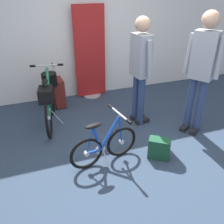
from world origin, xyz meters
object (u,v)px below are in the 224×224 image
(floor_banner_stand, at_px, (90,58))
(folding_bike_foreground, at_px, (104,145))
(display_bike_left, at_px, (49,97))
(rolling_suitcase, at_px, (59,92))
(visitor_browsing, at_px, (202,67))
(backpack_on_floor, at_px, (159,148))
(visitor_near_wall, at_px, (140,66))

(floor_banner_stand, distance_m, folding_bike_foreground, 2.18)
(floor_banner_stand, height_order, folding_bike_foreground, floor_banner_stand)
(display_bike_left, relative_size, rolling_suitcase, 1.61)
(folding_bike_foreground, xyz_separation_m, rolling_suitcase, (-0.31, 1.84, 0.01))
(floor_banner_stand, distance_m, display_bike_left, 1.27)
(display_bike_left, height_order, visitor_browsing, visitor_browsing)
(visitor_browsing, relative_size, backpack_on_floor, 5.56)
(backpack_on_floor, bearing_deg, rolling_suitcase, 117.39)
(visitor_near_wall, bearing_deg, display_bike_left, 161.67)
(visitor_browsing, bearing_deg, backpack_on_floor, -152.02)
(visitor_near_wall, bearing_deg, rolling_suitcase, 138.25)
(floor_banner_stand, bearing_deg, backpack_on_floor, -81.48)
(backpack_on_floor, bearing_deg, display_bike_left, 131.48)
(visitor_browsing, height_order, rolling_suitcase, visitor_browsing)
(visitor_browsing, relative_size, rolling_suitcase, 2.18)
(folding_bike_foreground, height_order, backpack_on_floor, folding_bike_foreground)
(folding_bike_foreground, bearing_deg, floor_banner_stand, 79.41)
(backpack_on_floor, bearing_deg, visitor_near_wall, 82.59)
(backpack_on_floor, bearing_deg, folding_bike_foreground, 167.41)
(floor_banner_stand, distance_m, rolling_suitcase, 0.90)
(folding_bike_foreground, distance_m, visitor_browsing, 1.77)
(visitor_near_wall, relative_size, visitor_browsing, 0.94)
(rolling_suitcase, relative_size, backpack_on_floor, 2.55)
(visitor_browsing, distance_m, backpack_on_floor, 1.32)
(floor_banner_stand, xyz_separation_m, folding_bike_foreground, (-0.39, -2.08, -0.53))
(floor_banner_stand, xyz_separation_m, display_bike_left, (-0.92, -0.82, -0.32))
(rolling_suitcase, bearing_deg, visitor_near_wall, -41.75)
(visitor_browsing, xyz_separation_m, backpack_on_floor, (-0.84, -0.45, -0.91))
(folding_bike_foreground, bearing_deg, visitor_browsing, 10.32)
(display_bike_left, bearing_deg, folding_bike_foreground, -67.07)
(folding_bike_foreground, xyz_separation_m, visitor_browsing, (1.57, 0.29, 0.79))
(rolling_suitcase, xyz_separation_m, backpack_on_floor, (1.04, -2.00, -0.14))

